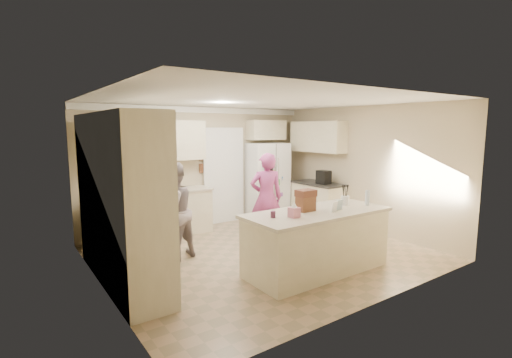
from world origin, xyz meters
TOP-DOWN VIEW (x-y plane):
  - floor at (0.00, 0.00)m, footprint 5.20×4.60m
  - ceiling at (0.00, 0.00)m, footprint 5.20×4.60m
  - wall_back at (0.00, 2.31)m, footprint 5.20×0.02m
  - wall_front at (0.00, -2.31)m, footprint 5.20×0.02m
  - wall_left at (-2.61, 0.00)m, footprint 0.02×4.60m
  - wall_right at (2.61, 0.00)m, footprint 0.02×4.60m
  - crown_back at (0.00, 2.26)m, footprint 5.20×0.08m
  - pantry_bank at (-2.30, 0.20)m, footprint 0.60×2.60m
  - back_base_cab at (-1.15, 2.00)m, footprint 2.20×0.60m
  - back_countertop at (-1.15, 1.99)m, footprint 2.24×0.63m
  - back_upper_cab at (-1.15, 2.12)m, footprint 2.20×0.35m
  - doorway_opening at (0.55, 2.28)m, footprint 0.90×0.06m
  - doorway_casing at (0.55, 2.24)m, footprint 1.02×0.03m
  - wall_frame_upper at (0.02, 2.27)m, footprint 0.15×0.02m
  - wall_frame_lower at (0.02, 2.27)m, footprint 0.15×0.02m
  - refrigerator at (1.56, 1.99)m, footprint 0.96×0.78m
  - fridge_seam at (1.56, 1.63)m, footprint 0.02×0.02m
  - fridge_dispenser at (1.34, 1.62)m, footprint 0.22×0.03m
  - fridge_handle_l at (1.51, 1.62)m, footprint 0.02×0.02m
  - fridge_handle_r at (1.61, 1.62)m, footprint 0.02×0.02m
  - over_fridge_cab at (1.65, 2.12)m, footprint 0.95×0.35m
  - right_base_cab at (2.30, 1.00)m, footprint 0.60×1.20m
  - right_countertop at (2.29, 1.00)m, footprint 0.63×1.24m
  - right_upper_cab at (2.43, 1.20)m, footprint 0.35×1.50m
  - coffee_maker at (2.25, 0.80)m, footprint 0.22×0.28m
  - island_base at (0.20, -1.10)m, footprint 2.20×0.90m
  - island_top at (0.20, -1.10)m, footprint 2.28×0.96m
  - utensil_crock at (0.85, -1.05)m, footprint 0.13×0.13m
  - tissue_box at (-0.35, -1.20)m, footprint 0.13×0.13m
  - tissue_plume at (-0.35, -1.20)m, footprint 0.08×0.08m
  - dollhouse_body at (0.05, -1.00)m, footprint 0.26×0.18m
  - dollhouse_roof at (0.05, -1.00)m, footprint 0.28×0.20m
  - jam_jar at (-0.60, -1.05)m, footprint 0.07×0.07m
  - greeting_card_a at (0.35, -1.30)m, footprint 0.12×0.06m
  - greeting_card_b at (0.50, -1.25)m, footprint 0.12×0.05m
  - water_bottle at (1.15, -1.25)m, footprint 0.07×0.07m
  - shaker_salt at (1.02, -0.88)m, footprint 0.05×0.05m
  - shaker_pepper at (1.09, -0.88)m, footprint 0.05×0.05m
  - teen_boy at (-1.37, 0.60)m, footprint 0.94×0.84m
  - teen_girl at (0.47, 0.53)m, footprint 0.73×0.63m
  - fridge_magnets at (1.56, 1.62)m, footprint 0.76×0.02m

SIDE VIEW (x-z plane):
  - floor at x=0.00m, z-range -0.02..0.00m
  - back_base_cab at x=-1.15m, z-range 0.00..0.88m
  - right_base_cab at x=2.30m, z-range 0.00..0.88m
  - island_base at x=0.20m, z-range 0.00..0.88m
  - teen_boy at x=-1.37m, z-range 0.00..1.60m
  - teen_girl at x=0.47m, z-range 0.00..1.69m
  - back_countertop at x=-1.15m, z-range 0.88..0.92m
  - refrigerator at x=1.56m, z-range 0.00..1.80m
  - fridge_seam at x=1.56m, z-range 0.01..1.79m
  - right_countertop at x=2.29m, z-range 0.88..0.92m
  - island_top at x=0.20m, z-range 0.88..0.93m
  - fridge_magnets at x=1.56m, z-range 0.18..1.62m
  - jam_jar at x=-0.60m, z-range 0.93..1.02m
  - shaker_salt at x=1.02m, z-range 0.93..1.02m
  - shaker_pepper at x=1.09m, z-range 0.93..1.02m
  - tissue_box at x=-0.35m, z-range 0.93..1.07m
  - utensil_crock at x=0.85m, z-range 0.93..1.07m
  - greeting_card_a at x=0.35m, z-range 0.93..1.08m
  - greeting_card_b at x=0.50m, z-range 0.93..1.08m
  - dollhouse_body at x=0.05m, z-range 0.93..1.15m
  - water_bottle at x=1.15m, z-range 0.92..1.17m
  - doorway_opening at x=0.55m, z-range 0.00..2.10m
  - doorway_casing at x=0.55m, z-range -0.06..2.16m
  - fridge_handle_l at x=1.51m, z-range 0.62..1.48m
  - fridge_handle_r at x=1.61m, z-range 0.62..1.48m
  - coffee_maker at x=2.25m, z-range 0.92..1.22m
  - tissue_plume at x=-0.35m, z-range 1.06..1.15m
  - fridge_dispenser at x=1.34m, z-range 0.97..1.32m
  - pantry_bank at x=-2.30m, z-range 0.00..2.35m
  - dollhouse_roof at x=0.05m, z-range 1.15..1.25m
  - wall_frame_lower at x=0.02m, z-range 1.18..1.38m
  - wall_back at x=0.00m, z-range 0.00..2.60m
  - wall_front at x=0.00m, z-range 0.00..2.60m
  - wall_left at x=-2.61m, z-range 0.00..2.60m
  - wall_right at x=2.61m, z-range 0.00..2.60m
  - wall_frame_upper at x=0.02m, z-range 1.45..1.65m
  - back_upper_cab at x=-1.15m, z-range 1.50..2.30m
  - right_upper_cab at x=2.43m, z-range 1.60..2.30m
  - over_fridge_cab at x=1.65m, z-range 1.88..2.33m
  - crown_back at x=0.00m, z-range 2.47..2.59m
  - ceiling at x=0.00m, z-range 2.60..2.62m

